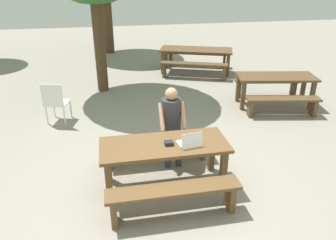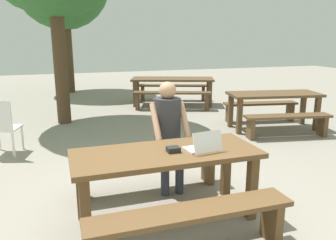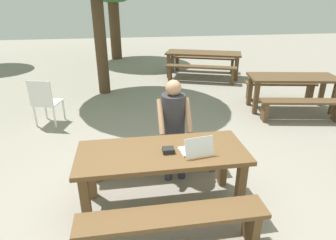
{
  "view_description": "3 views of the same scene",
  "coord_description": "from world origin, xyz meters",
  "px_view_note": "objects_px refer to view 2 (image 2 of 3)",
  "views": [
    {
      "loc": [
        -0.72,
        -4.02,
        3.02
      ],
      "look_at": [
        0.1,
        0.25,
        0.98
      ],
      "focal_mm": 34.89,
      "sensor_mm": 36.0,
      "label": 1
    },
    {
      "loc": [
        -0.98,
        -3.0,
        1.82
      ],
      "look_at": [
        0.1,
        0.25,
        0.98
      ],
      "focal_mm": 36.19,
      "sensor_mm": 36.0,
      "label": 2
    },
    {
      "loc": [
        -0.36,
        -2.69,
        2.27
      ],
      "look_at": [
        0.1,
        0.25,
        0.98
      ],
      "focal_mm": 30.63,
      "sensor_mm": 36.0,
      "label": 3
    }
  ],
  "objects_px": {
    "small_pouch": "(173,149)",
    "picnic_table_rear": "(274,99)",
    "plastic_chair": "(2,126)",
    "picnic_table_front": "(166,162)",
    "person_seated": "(168,128)",
    "picnic_table_mid": "(173,82)",
    "laptop": "(203,146)"
  },
  "relations": [
    {
      "from": "small_pouch",
      "to": "picnic_table_rear",
      "type": "distance_m",
      "value": 4.09
    },
    {
      "from": "plastic_chair",
      "to": "picnic_table_front",
      "type": "bearing_deg",
      "value": 140.61
    },
    {
      "from": "small_pouch",
      "to": "person_seated",
      "type": "distance_m",
      "value": 0.71
    },
    {
      "from": "small_pouch",
      "to": "picnic_table_mid",
      "type": "xyz_separation_m",
      "value": [
        1.97,
        5.69,
        -0.12
      ]
    },
    {
      "from": "person_seated",
      "to": "picnic_table_rear",
      "type": "distance_m",
      "value": 3.52
    },
    {
      "from": "plastic_chair",
      "to": "picnic_table_mid",
      "type": "relative_size",
      "value": 0.38
    },
    {
      "from": "plastic_chair",
      "to": "picnic_table_mid",
      "type": "xyz_separation_m",
      "value": [
        3.85,
        3.04,
        0.16
      ]
    },
    {
      "from": "picnic_table_front",
      "to": "picnic_table_mid",
      "type": "relative_size",
      "value": 0.79
    },
    {
      "from": "picnic_table_rear",
      "to": "laptop",
      "type": "bearing_deg",
      "value": -125.08
    },
    {
      "from": "laptop",
      "to": "picnic_table_mid",
      "type": "distance_m",
      "value": 5.99
    },
    {
      "from": "small_pouch",
      "to": "picnic_table_rear",
      "type": "relative_size",
      "value": 0.07
    },
    {
      "from": "picnic_table_rear",
      "to": "person_seated",
      "type": "bearing_deg",
      "value": -135.14
    },
    {
      "from": "person_seated",
      "to": "picnic_table_front",
      "type": "bearing_deg",
      "value": -110.32
    },
    {
      "from": "small_pouch",
      "to": "laptop",
      "type": "bearing_deg",
      "value": -12.47
    },
    {
      "from": "plastic_chair",
      "to": "picnic_table_mid",
      "type": "distance_m",
      "value": 4.91
    },
    {
      "from": "laptop",
      "to": "picnic_table_rear",
      "type": "height_order",
      "value": "laptop"
    },
    {
      "from": "picnic_table_front",
      "to": "person_seated",
      "type": "height_order",
      "value": "person_seated"
    },
    {
      "from": "small_pouch",
      "to": "person_seated",
      "type": "bearing_deg",
      "value": 75.37
    },
    {
      "from": "laptop",
      "to": "person_seated",
      "type": "relative_size",
      "value": 0.27
    },
    {
      "from": "laptop",
      "to": "person_seated",
      "type": "xyz_separation_m",
      "value": [
        -0.11,
        0.76,
        -0.01
      ]
    },
    {
      "from": "laptop",
      "to": "picnic_table_rear",
      "type": "relative_size",
      "value": 0.18
    },
    {
      "from": "plastic_chair",
      "to": "small_pouch",
      "type": "bearing_deg",
      "value": 141.05
    },
    {
      "from": "laptop",
      "to": "plastic_chair",
      "type": "relative_size",
      "value": 0.39
    },
    {
      "from": "picnic_table_front",
      "to": "plastic_chair",
      "type": "height_order",
      "value": "plastic_chair"
    },
    {
      "from": "plastic_chair",
      "to": "person_seated",
      "type": "bearing_deg",
      "value": 152.14
    },
    {
      "from": "laptop",
      "to": "picnic_table_rear",
      "type": "xyz_separation_m",
      "value": [
        2.78,
        2.76,
        -0.16
      ]
    },
    {
      "from": "small_pouch",
      "to": "plastic_chair",
      "type": "relative_size",
      "value": 0.14
    },
    {
      "from": "small_pouch",
      "to": "plastic_chair",
      "type": "xyz_separation_m",
      "value": [
        -1.89,
        2.65,
        -0.28
      ]
    },
    {
      "from": "laptop",
      "to": "picnic_table_front",
      "type": "bearing_deg",
      "value": -25.25
    },
    {
      "from": "picnic_table_mid",
      "to": "picnic_table_rear",
      "type": "height_order",
      "value": "picnic_table_rear"
    },
    {
      "from": "picnic_table_front",
      "to": "picnic_table_rear",
      "type": "height_order",
      "value": "picnic_table_rear"
    },
    {
      "from": "laptop",
      "to": "plastic_chair",
      "type": "xyz_separation_m",
      "value": [
        -2.18,
        2.71,
        -0.31
      ]
    }
  ]
}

